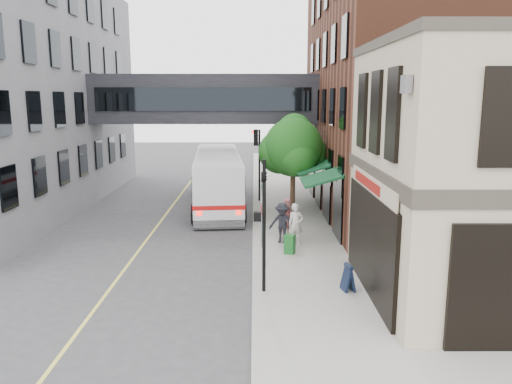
{
  "coord_description": "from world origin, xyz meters",
  "views": [
    {
      "loc": [
        0.07,
        -14.02,
        6.64
      ],
      "look_at": [
        0.14,
        4.71,
        3.06
      ],
      "focal_mm": 35.0,
      "sensor_mm": 36.0,
      "label": 1
    }
  ],
  "objects_px": {
    "pedestrian_a": "(296,224)",
    "pedestrian_c": "(282,223)",
    "bus": "(218,177)",
    "pedestrian_b": "(288,218)",
    "sandwich_board": "(348,277)",
    "newspaper_box": "(290,244)"
  },
  "relations": [
    {
      "from": "pedestrian_a",
      "to": "pedestrian_c",
      "type": "distance_m",
      "value": 0.67
    },
    {
      "from": "pedestrian_a",
      "to": "pedestrian_c",
      "type": "xyz_separation_m",
      "value": [
        -0.58,
        0.33,
        -0.02
      ]
    },
    {
      "from": "bus",
      "to": "pedestrian_a",
      "type": "xyz_separation_m",
      "value": [
        4.07,
        -8.78,
        -0.72
      ]
    },
    {
      "from": "pedestrian_b",
      "to": "sandwich_board",
      "type": "bearing_deg",
      "value": -90.56
    },
    {
      "from": "pedestrian_c",
      "to": "bus",
      "type": "bearing_deg",
      "value": 128.32
    },
    {
      "from": "pedestrian_c",
      "to": "newspaper_box",
      "type": "xyz_separation_m",
      "value": [
        0.23,
        -1.6,
        -0.51
      ]
    },
    {
      "from": "bus",
      "to": "newspaper_box",
      "type": "height_order",
      "value": "bus"
    },
    {
      "from": "pedestrian_c",
      "to": "newspaper_box",
      "type": "distance_m",
      "value": 1.69
    },
    {
      "from": "bus",
      "to": "pedestrian_c",
      "type": "relative_size",
      "value": 6.64
    },
    {
      "from": "pedestrian_b",
      "to": "bus",
      "type": "bearing_deg",
      "value": 101.98
    },
    {
      "from": "pedestrian_b",
      "to": "pedestrian_c",
      "type": "bearing_deg",
      "value": -126.24
    },
    {
      "from": "pedestrian_a",
      "to": "pedestrian_b",
      "type": "relative_size",
      "value": 0.99
    },
    {
      "from": "pedestrian_c",
      "to": "sandwich_board",
      "type": "relative_size",
      "value": 1.97
    },
    {
      "from": "bus",
      "to": "pedestrian_c",
      "type": "distance_m",
      "value": 9.18
    },
    {
      "from": "bus",
      "to": "sandwich_board",
      "type": "distance_m",
      "value": 15.2
    },
    {
      "from": "bus",
      "to": "sandwich_board",
      "type": "relative_size",
      "value": 13.07
    },
    {
      "from": "newspaper_box",
      "to": "bus",
      "type": "bearing_deg",
      "value": 133.23
    },
    {
      "from": "pedestrian_a",
      "to": "sandwich_board",
      "type": "height_order",
      "value": "pedestrian_a"
    },
    {
      "from": "pedestrian_a",
      "to": "sandwich_board",
      "type": "bearing_deg",
      "value": -86.88
    },
    {
      "from": "pedestrian_b",
      "to": "pedestrian_a",
      "type": "bearing_deg",
      "value": -91.49
    },
    {
      "from": "pedestrian_a",
      "to": "pedestrian_b",
      "type": "xyz_separation_m",
      "value": [
        -0.26,
        1.13,
        0.01
      ]
    },
    {
      "from": "pedestrian_c",
      "to": "sandwich_board",
      "type": "height_order",
      "value": "pedestrian_c"
    }
  ]
}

